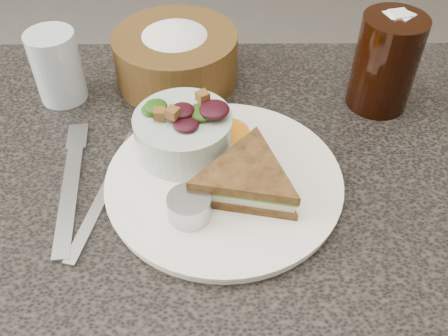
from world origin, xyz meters
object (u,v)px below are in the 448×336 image
dinner_plate (224,181)px  water_glass (57,67)px  cola_glass (386,59)px  dressing_ramekin (189,207)px  dining_table (209,326)px  sandwich (247,179)px  bread_basket (176,50)px  salad_bowl (183,127)px

dinner_plate → water_glass: bearing=142.5°
cola_glass → dressing_ramekin: bearing=-139.6°
dining_table → sandwich: 0.41m
water_glass → bread_basket: bearing=14.6°
dinner_plate → bread_basket: 0.25m
dressing_ramekin → sandwich: bearing=30.0°
dining_table → cola_glass: cola_glass is taller
dining_table → bread_basket: bread_basket is taller
sandwich → salad_bowl: bearing=147.2°
dining_table → bread_basket: 0.50m
dining_table → cola_glass: (0.26, 0.18, 0.45)m
salad_bowl → cola_glass: (0.29, 0.12, 0.03)m
bread_basket → dinner_plate: bearing=-72.6°
dressing_ramekin → bread_basket: bread_basket is taller
dinner_plate → bread_basket: bearing=107.4°
sandwich → dressing_ramekin: 0.08m
cola_glass → water_glass: 0.49m
bread_basket → water_glass: bearing=-165.4°
sandwich → bread_basket: bearing=122.6°
cola_glass → sandwich: bearing=-136.6°
dining_table → water_glass: size_ratio=9.13×
salad_bowl → dressing_ramekin: salad_bowl is taller
dining_table → dressing_ramekin: size_ratio=19.13×
dinner_plate → sandwich: size_ratio=1.95×
dinner_plate → bread_basket: size_ratio=1.55×
bread_basket → cola_glass: size_ratio=1.26×
bread_basket → water_glass: same height
dressing_ramekin → cola_glass: (0.28, 0.24, 0.05)m
salad_bowl → dressing_ramekin: 0.12m
dinner_plate → salad_bowl: size_ratio=2.31×
salad_bowl → bread_basket: (-0.02, 0.18, 0.00)m
salad_bowl → cola_glass: size_ratio=0.84×
dining_table → dinner_plate: (0.03, 0.01, 0.38)m
dining_table → dinner_plate: 0.38m
cola_glass → dinner_plate: bearing=-143.8°
sandwich → dressing_ramekin: sandwich is taller
sandwich → water_glass: 0.35m
sandwich → water_glass: water_glass is taller
dining_table → sandwich: size_ratio=6.48×
dinner_plate → salad_bowl: 0.09m
sandwich → dressing_ramekin: size_ratio=2.95×
bread_basket → dining_table: bearing=-78.9°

